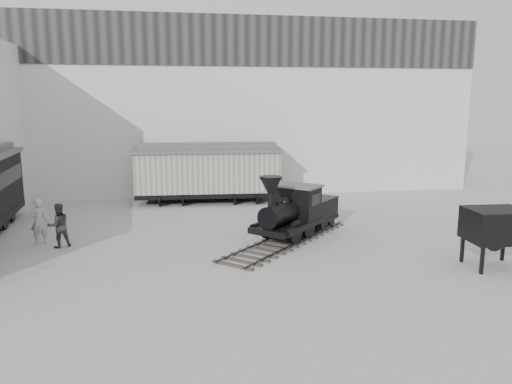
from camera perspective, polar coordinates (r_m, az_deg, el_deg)
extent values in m
plane|color=#9E9E9B|center=(18.24, -0.73, -8.62)|extent=(90.00, 90.00, 0.00)
cube|color=silver|center=(32.15, -4.94, 9.59)|extent=(34.00, 2.40, 11.00)
cube|color=#232326|center=(31.10, -4.86, 16.95)|extent=(34.00, 0.12, 3.00)
cube|color=black|center=(21.46, 3.50, -5.50)|extent=(6.95, 7.25, 0.14)
cube|color=#2D2D30|center=(21.76, 2.02, -5.13)|extent=(5.69, 6.07, 0.05)
cube|color=#2D2D30|center=(21.14, 5.02, -5.64)|extent=(5.69, 6.07, 0.05)
cylinder|color=black|center=(21.29, 1.28, -4.03)|extent=(0.75, 0.79, 0.99)
cylinder|color=black|center=(20.60, 4.58, -4.56)|extent=(0.75, 0.79, 0.99)
cylinder|color=black|center=(22.25, 2.88, -3.41)|extent=(0.75, 0.79, 0.99)
cylinder|color=black|center=(21.60, 6.08, -3.88)|extent=(0.75, 0.79, 0.99)
cube|color=black|center=(21.40, 3.70, -3.68)|extent=(3.52, 3.58, 0.25)
cylinder|color=black|center=(20.73, 2.85, -2.50)|extent=(2.06, 2.12, 0.90)
cylinder|color=black|center=(19.91, 1.68, -0.97)|extent=(0.33, 0.33, 0.54)
cone|color=black|center=(19.81, 1.69, 0.68)|extent=(1.22, 1.22, 0.63)
sphere|color=black|center=(20.95, 3.37, -1.17)|extent=(0.47, 0.47, 0.47)
cube|color=black|center=(21.90, 4.78, -1.16)|extent=(2.10, 2.08, 1.39)
cube|color=#5D5C5C|center=(21.77, 4.81, 0.72)|extent=(2.36, 2.33, 0.07)
cube|color=black|center=(23.40, 6.67, -1.69)|extent=(2.40, 2.41, 0.81)
cylinder|color=black|center=(29.73, -9.55, -0.54)|extent=(1.89, 0.84, 0.74)
cylinder|color=black|center=(29.79, -1.36, -0.37)|extent=(1.89, 0.84, 0.74)
cube|color=black|center=(29.65, -5.46, -0.10)|extent=(8.44, 2.77, 0.28)
cube|color=gray|center=(29.44, -5.50, 2.37)|extent=(8.44, 2.87, 2.31)
cube|color=#5D5C5C|center=(29.29, -5.55, 4.79)|extent=(8.74, 3.16, 0.18)
cube|color=#5D5C5C|center=(29.27, -5.55, 5.30)|extent=(8.00, 1.55, 0.33)
imported|color=#B6B6B6|center=(22.83, -23.55, -3.08)|extent=(0.76, 0.56, 1.93)
imported|color=#3C3C3C|center=(21.97, -21.62, -3.57)|extent=(1.11, 1.01, 1.84)
cube|color=black|center=(19.11, 24.43, -7.14)|extent=(0.11, 0.11, 0.99)
cube|color=black|center=(20.22, 22.50, -6.05)|extent=(0.11, 0.11, 0.99)
cube|color=black|center=(21.03, 26.38, -5.73)|extent=(0.11, 0.11, 0.99)
cube|color=black|center=(19.80, 25.69, -3.42)|extent=(2.06, 1.73, 1.17)
cone|color=black|center=(19.97, 25.53, -5.42)|extent=(1.61, 1.61, 0.45)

